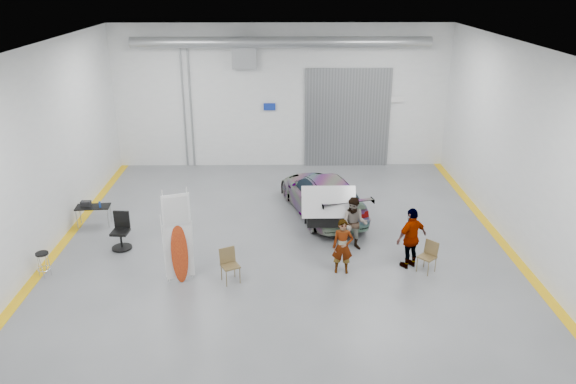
{
  "coord_description": "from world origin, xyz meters",
  "views": [
    {
      "loc": [
        -0.09,
        -15.34,
        7.86
      ],
      "look_at": [
        0.17,
        0.88,
        1.5
      ],
      "focal_mm": 35.0,
      "sensor_mm": 36.0,
      "label": 1
    }
  ],
  "objects_px": {
    "person_b": "(354,224)",
    "folding_chair_near": "(231,272)",
    "sedan_car": "(323,194)",
    "person_a": "(343,247)",
    "person_c": "(411,238)",
    "office_chair": "(121,233)",
    "work_table": "(91,206)",
    "shop_stool": "(44,264)",
    "surfboard_display": "(176,245)",
    "folding_chair_far": "(426,263)"
  },
  "relations": [
    {
      "from": "work_table",
      "to": "person_b",
      "type": "bearing_deg",
      "value": -12.19
    },
    {
      "from": "person_c",
      "to": "office_chair",
      "type": "bearing_deg",
      "value": -39.38
    },
    {
      "from": "person_a",
      "to": "person_b",
      "type": "xyz_separation_m",
      "value": [
        0.5,
        1.43,
        0.03
      ]
    },
    {
      "from": "folding_chair_far",
      "to": "person_b",
      "type": "bearing_deg",
      "value": -170.64
    },
    {
      "from": "folding_chair_near",
      "to": "office_chair",
      "type": "distance_m",
      "value": 4.05
    },
    {
      "from": "person_a",
      "to": "person_b",
      "type": "height_order",
      "value": "person_b"
    },
    {
      "from": "person_b",
      "to": "folding_chair_near",
      "type": "height_order",
      "value": "person_b"
    },
    {
      "from": "surfboard_display",
      "to": "person_b",
      "type": "bearing_deg",
      "value": 1.32
    },
    {
      "from": "shop_stool",
      "to": "work_table",
      "type": "xyz_separation_m",
      "value": [
        0.3,
        3.35,
        0.33
      ]
    },
    {
      "from": "person_b",
      "to": "shop_stool",
      "type": "xyz_separation_m",
      "value": [
        -8.76,
        -1.52,
        -0.47
      ]
    },
    {
      "from": "surfboard_display",
      "to": "person_a",
      "type": "bearing_deg",
      "value": -13.64
    },
    {
      "from": "sedan_car",
      "to": "person_c",
      "type": "distance_m",
      "value": 4.47
    },
    {
      "from": "sedan_car",
      "to": "shop_stool",
      "type": "height_order",
      "value": "sedan_car"
    },
    {
      "from": "shop_stool",
      "to": "office_chair",
      "type": "height_order",
      "value": "office_chair"
    },
    {
      "from": "surfboard_display",
      "to": "office_chair",
      "type": "relative_size",
      "value": 2.37
    },
    {
      "from": "sedan_car",
      "to": "person_b",
      "type": "height_order",
      "value": "person_b"
    },
    {
      "from": "sedan_car",
      "to": "person_a",
      "type": "bearing_deg",
      "value": 78.11
    },
    {
      "from": "person_a",
      "to": "person_c",
      "type": "height_order",
      "value": "person_c"
    },
    {
      "from": "surfboard_display",
      "to": "person_c",
      "type": "bearing_deg",
      "value": -12.71
    },
    {
      "from": "work_table",
      "to": "office_chair",
      "type": "distance_m",
      "value": 2.18
    },
    {
      "from": "surfboard_display",
      "to": "folding_chair_near",
      "type": "distance_m",
      "value": 1.63
    },
    {
      "from": "folding_chair_near",
      "to": "sedan_car",
      "type": "bearing_deg",
      "value": 32.69
    },
    {
      "from": "shop_stool",
      "to": "office_chair",
      "type": "distance_m",
      "value": 2.4
    },
    {
      "from": "folding_chair_far",
      "to": "office_chair",
      "type": "relative_size",
      "value": 0.78
    },
    {
      "from": "sedan_car",
      "to": "folding_chair_far",
      "type": "relative_size",
      "value": 5.47
    },
    {
      "from": "person_b",
      "to": "folding_chair_near",
      "type": "distance_m",
      "value": 4.09
    },
    {
      "from": "shop_stool",
      "to": "work_table",
      "type": "height_order",
      "value": "work_table"
    },
    {
      "from": "work_table",
      "to": "person_a",
      "type": "bearing_deg",
      "value": -22.27
    },
    {
      "from": "folding_chair_near",
      "to": "work_table",
      "type": "bearing_deg",
      "value": 116.69
    },
    {
      "from": "person_b",
      "to": "surfboard_display",
      "type": "xyz_separation_m",
      "value": [
        -5.0,
        -1.85,
        0.26
      ]
    },
    {
      "from": "person_a",
      "to": "person_c",
      "type": "distance_m",
      "value": 1.99
    },
    {
      "from": "surfboard_display",
      "to": "shop_stool",
      "type": "relative_size",
      "value": 3.75
    },
    {
      "from": "person_b",
      "to": "shop_stool",
      "type": "height_order",
      "value": "person_b"
    },
    {
      "from": "work_table",
      "to": "folding_chair_near",
      "type": "bearing_deg",
      "value": -37.42
    },
    {
      "from": "shop_stool",
      "to": "person_a",
      "type": "bearing_deg",
      "value": 0.62
    },
    {
      "from": "office_chair",
      "to": "sedan_car",
      "type": "bearing_deg",
      "value": 26.79
    },
    {
      "from": "person_b",
      "to": "person_c",
      "type": "distance_m",
      "value": 1.86
    },
    {
      "from": "sedan_car",
      "to": "person_b",
      "type": "xyz_separation_m",
      "value": [
        0.74,
        -2.74,
        0.12
      ]
    },
    {
      "from": "person_b",
      "to": "office_chair",
      "type": "relative_size",
      "value": 1.46
    },
    {
      "from": "sedan_car",
      "to": "person_c",
      "type": "height_order",
      "value": "person_c"
    },
    {
      "from": "person_c",
      "to": "work_table",
      "type": "relative_size",
      "value": 1.59
    },
    {
      "from": "folding_chair_near",
      "to": "folding_chair_far",
      "type": "height_order",
      "value": "folding_chair_near"
    },
    {
      "from": "person_b",
      "to": "surfboard_display",
      "type": "bearing_deg",
      "value": -146.9
    },
    {
      "from": "person_a",
      "to": "person_c",
      "type": "xyz_separation_m",
      "value": [
        1.97,
        0.29,
        0.11
      ]
    },
    {
      "from": "sedan_car",
      "to": "office_chair",
      "type": "relative_size",
      "value": 4.3
    },
    {
      "from": "work_table",
      "to": "sedan_car",
      "type": "bearing_deg",
      "value": 6.74
    },
    {
      "from": "person_c",
      "to": "folding_chair_far",
      "type": "height_order",
      "value": "person_c"
    },
    {
      "from": "person_a",
      "to": "person_c",
      "type": "relative_size",
      "value": 0.88
    },
    {
      "from": "sedan_car",
      "to": "folding_chair_near",
      "type": "xyz_separation_m",
      "value": [
        -2.84,
        -4.64,
        -0.41
      ]
    },
    {
      "from": "person_b",
      "to": "folding_chair_far",
      "type": "distance_m",
      "value": 2.42
    }
  ]
}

